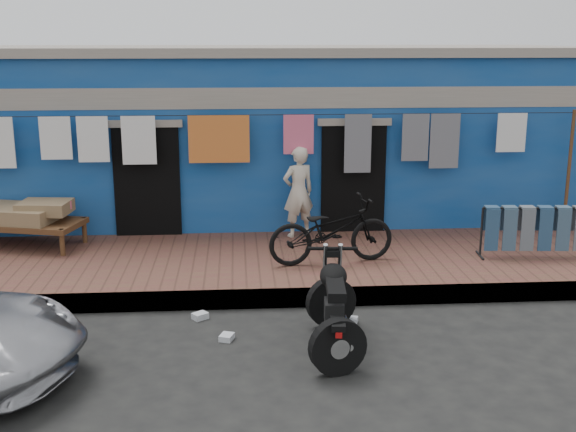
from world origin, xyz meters
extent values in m
plane|color=black|center=(0.00, 0.00, 0.00)|extent=(80.00, 80.00, 0.00)
cube|color=brown|center=(0.00, 3.00, 0.12)|extent=(28.00, 3.00, 0.25)
cube|color=gray|center=(0.00, 1.55, 0.12)|extent=(28.00, 0.10, 0.25)
cube|color=navy|center=(0.00, 7.00, 1.60)|extent=(12.00, 5.00, 3.20)
cube|color=#9E9384|center=(0.00, 4.56, 2.55)|extent=(12.00, 0.14, 0.35)
cube|color=#9E9384|center=(0.00, 7.00, 3.28)|extent=(12.20, 5.20, 0.16)
cube|color=black|center=(-2.20, 4.48, 1.05)|extent=(1.10, 0.10, 2.10)
cube|color=black|center=(1.30, 4.48, 1.05)|extent=(1.10, 0.10, 2.10)
cylinder|color=brown|center=(5.00, 4.25, 1.30)|extent=(0.06, 0.06, 2.10)
cylinder|color=black|center=(0.00, 4.25, 2.30)|extent=(10.00, 0.01, 0.01)
cube|color=silver|center=(-3.60, 4.25, 1.95)|extent=(0.50, 0.02, 0.70)
cube|color=silver|center=(-3.01, 4.25, 1.93)|extent=(0.50, 0.02, 0.75)
cube|color=silver|center=(-2.27, 4.25, 1.90)|extent=(0.55, 0.02, 0.79)
cube|color=#CC4C26|center=(-0.97, 4.25, 1.91)|extent=(1.00, 0.02, 0.78)
cube|color=#D55978|center=(0.34, 4.25, 1.97)|extent=(0.50, 0.02, 0.65)
cube|color=slate|center=(1.33, 4.25, 1.81)|extent=(0.45, 0.02, 0.98)
cube|color=slate|center=(2.30, 4.25, 1.90)|extent=(0.45, 0.02, 0.79)
cube|color=slate|center=(2.80, 4.25, 1.84)|extent=(0.50, 0.02, 0.92)
cube|color=silver|center=(3.94, 4.25, 1.97)|extent=(0.50, 0.02, 0.66)
imported|color=beige|center=(0.33, 4.20, 1.01)|extent=(0.65, 0.54, 1.53)
imported|color=black|center=(0.70, 2.68, 0.86)|extent=(1.97, 0.97, 1.22)
cube|color=silver|center=(-1.19, 1.20, 0.04)|extent=(0.23, 0.22, 0.08)
cube|color=silver|center=(0.75, 0.92, 0.04)|extent=(0.15, 0.17, 0.07)
cube|color=silver|center=(-0.85, 0.50, 0.04)|extent=(0.20, 0.22, 0.07)
camera|label=1|loc=(-0.69, -7.57, 3.53)|focal=45.00mm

